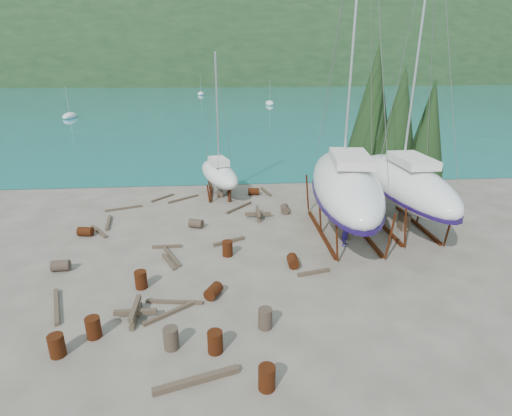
{
  "coord_description": "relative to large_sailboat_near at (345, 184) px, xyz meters",
  "views": [
    {
      "loc": [
        -1.23,
        -18.62,
        10.33
      ],
      "look_at": [
        0.51,
        3.0,
        2.24
      ],
      "focal_mm": 28.0,
      "sensor_mm": 36.0,
      "label": 1
    }
  ],
  "objects": [
    {
      "name": "ground",
      "position": [
        -6.01,
        -3.98,
        -3.27
      ],
      "size": [
        600.0,
        600.0,
        0.0
      ],
      "primitive_type": "plane",
      "color": "#554B43",
      "rests_on": "ground"
    },
    {
      "name": "bay_water",
      "position": [
        -6.01,
        311.02,
        -3.27
      ],
      "size": [
        700.0,
        700.0,
        0.0
      ],
      "primitive_type": "plane",
      "color": "#1B728A",
      "rests_on": "ground"
    },
    {
      "name": "far_hill",
      "position": [
        -6.01,
        316.02,
        -3.27
      ],
      "size": [
        800.0,
        360.0,
        110.0
      ],
      "primitive_type": "ellipsoid",
      "color": "black",
      "rests_on": "ground"
    },
    {
      "name": "far_house_left",
      "position": [
        -66.01,
        186.02,
        -0.35
      ],
      "size": [
        6.6,
        5.6,
        5.6
      ],
      "color": "beige",
      "rests_on": "ground"
    },
    {
      "name": "far_house_center",
      "position": [
        -26.01,
        186.02,
        -0.35
      ],
      "size": [
        6.6,
        5.6,
        5.6
      ],
      "color": "beige",
      "rests_on": "ground"
    },
    {
      "name": "far_house_right",
      "position": [
        23.99,
        186.02,
        -0.35
      ],
      "size": [
        6.6,
        5.6,
        5.6
      ],
      "color": "beige",
      "rests_on": "ground"
    },
    {
      "name": "cypress_near_right",
      "position": [
        6.49,
        8.02,
        2.52
      ],
      "size": [
        3.6,
        3.6,
        10.0
      ],
      "color": "black",
      "rests_on": "ground"
    },
    {
      "name": "cypress_mid_right",
      "position": [
        7.99,
        6.02,
        1.65
      ],
      "size": [
        3.06,
        3.06,
        8.5
      ],
      "color": "black",
      "rests_on": "ground"
    },
    {
      "name": "cypress_back_left",
      "position": [
        4.99,
        10.02,
        3.39
      ],
      "size": [
        4.14,
        4.14,
        11.5
      ],
      "color": "black",
      "rests_on": "ground"
    },
    {
      "name": "cypress_far_right",
      "position": [
        9.49,
        9.02,
        1.94
      ],
      "size": [
        3.24,
        3.24,
        9.0
      ],
      "color": "black",
      "rests_on": "ground"
    },
    {
      "name": "moored_boat_left",
      "position": [
        -36.01,
        56.02,
        -2.88
      ],
      "size": [
        2.0,
        5.0,
        6.05
      ],
      "color": "white",
      "rests_on": "ground"
    },
    {
      "name": "moored_boat_mid",
      "position": [
        3.99,
        76.02,
        -2.88
      ],
      "size": [
        2.0,
        5.0,
        6.05
      ],
      "color": "white",
      "rests_on": "ground"
    },
    {
      "name": "moored_boat_far",
      "position": [
        -14.01,
        106.02,
        -2.88
      ],
      "size": [
        2.0,
        5.0,
        6.05
      ],
      "color": "white",
      "rests_on": "ground"
    },
    {
      "name": "large_sailboat_near",
      "position": [
        0.0,
        0.0,
        0.0
      ],
      "size": [
        5.58,
        13.32,
        20.34
      ],
      "rotation": [
        0.0,
        0.0,
        -0.14
      ],
      "color": "white",
      "rests_on": "ground"
    },
    {
      "name": "large_sailboat_far",
      "position": [
        4.17,
        0.89,
        -0.28
      ],
      "size": [
        3.79,
        11.68,
        18.29
      ],
      "rotation": [
        0.0,
        0.0,
        0.04
      ],
      "color": "white",
      "rests_on": "ground"
    },
    {
      "name": "small_sailboat_shore",
      "position": [
        -7.72,
        8.32,
        -1.48
      ],
      "size": [
        4.11,
        7.12,
        10.87
      ],
      "rotation": [
        0.0,
        0.0,
        0.31
      ],
      "color": "white",
      "rests_on": "ground"
    },
    {
      "name": "worker",
      "position": [
        -0.28,
        -1.7,
        -2.35
      ],
      "size": [
        0.74,
        0.8,
        1.84
      ],
      "primitive_type": "imported",
      "rotation": [
        0.0,
        0.0,
        0.99
      ],
      "color": "navy",
      "rests_on": "ground"
    },
    {
      "name": "drum_0",
      "position": [
        -12.58,
        -9.08,
        -2.83
      ],
      "size": [
        0.58,
        0.58,
        0.88
      ],
      "primitive_type": "cylinder",
      "color": "#531D0E",
      "rests_on": "ground"
    },
    {
      "name": "drum_2",
      "position": [
        -16.01,
        0.91,
        -2.98
      ],
      "size": [
        0.96,
        0.71,
        0.58
      ],
      "primitive_type": "cylinder",
      "rotation": [
        1.57,
        0.0,
        1.41
      ],
      "color": "#531D0E",
      "rests_on": "ground"
    },
    {
      "name": "drum_3",
      "position": [
        -7.78,
        -10.32,
        -2.83
      ],
      "size": [
        0.58,
        0.58,
        0.88
      ],
      "primitive_type": "cylinder",
      "color": "#531D0E",
      "rests_on": "ground"
    },
    {
      "name": "drum_4",
      "position": [
        -4.96,
        8.09,
        -2.98
      ],
      "size": [
        0.94,
        0.68,
        0.58
      ],
      "primitive_type": "cylinder",
      "rotation": [
        1.57,
        0.0,
        1.46
      ],
      "color": "#531D0E",
      "rests_on": "ground"
    },
    {
      "name": "drum_5",
      "position": [
        -5.77,
        -9.04,
        -2.83
      ],
      "size": [
        0.58,
        0.58,
        0.88
      ],
      "primitive_type": "cylinder",
      "color": "#2D2823",
      "rests_on": "ground"
    },
    {
      "name": "drum_6",
      "position": [
        -3.78,
        -3.97,
        -2.98
      ],
      "size": [
        0.6,
        0.89,
        0.58
      ],
      "primitive_type": "cylinder",
      "rotation": [
        1.57,
        0.0,
        -0.02
      ],
      "color": "#531D0E",
      "rests_on": "ground"
    },
    {
      "name": "drum_7",
      "position": [
        -6.05,
        -12.25,
        -2.83
      ],
      "size": [
        0.58,
        0.58,
        0.88
      ],
      "primitive_type": "cylinder",
      "color": "#531D0E",
      "rests_on": "ground"
    },
    {
      "name": "drum_9",
      "position": [
        -9.22,
        1.67,
        -2.98
      ],
      "size": [
        1.03,
        0.85,
        0.58
      ],
      "primitive_type": "cylinder",
      "rotation": [
        1.57,
        0.0,
        1.21
      ],
      "color": "#2D2823",
      "rests_on": "ground"
    },
    {
      "name": "drum_10",
      "position": [
        -11.4,
        -5.52,
        -2.83
      ],
      "size": [
        0.58,
        0.58,
        0.88
      ],
      "primitive_type": "cylinder",
      "color": "#531D0E",
      "rests_on": "ground"
    },
    {
      "name": "drum_11",
      "position": [
        -3.05,
        3.85,
        -2.98
      ],
      "size": [
        0.65,
        0.92,
        0.58
      ],
      "primitive_type": "cylinder",
      "rotation": [
        1.57,
        0.0,
        3.06
      ],
      "color": "#2D2823",
      "rests_on": "ground"
    },
    {
      "name": "drum_12",
      "position": [
        -7.93,
        -6.57,
        -2.98
      ],
      "size": [
        0.92,
        1.05,
        0.58
      ],
      "primitive_type": "cylinder",
      "rotation": [
        1.57,
        0.0,
        2.67
      ],
      "color": "#531D0E",
      "rests_on": "ground"
    },
    {
      "name": "drum_13",
      "position": [
        -13.61,
        -10.06,
        -2.83
      ],
      "size": [
        0.58,
        0.58,
        0.88
      ],
      "primitive_type": "cylinder",
      "color": "#531D0E",
      "rests_on": "ground"
    },
    {
      "name": "drum_14",
      "position": [
        -7.23,
        -2.48,
        -2.83
      ],
      "size": [
        0.58,
        0.58,
        0.88
      ],
      "primitive_type": "cylinder",
      "color": "#531D0E",
      "rests_on": "ground"
    },
    {
      "name": "drum_15",
      "position": [
        -15.89,
        -3.5,
        -2.98
      ],
      "size": [
        0.91,
        0.63,
        0.58
      ],
      "primitive_type": "cylinder",
      "rotation": [
        1.57,
        0.0,
        1.63
      ],
      "color": "#2D2823",
      "rests_on": "ground"
    },
    {
      "name": "drum_16",
      "position": [
        -9.45,
        -9.98,
        -2.83
      ],
      "size": [
        0.58,
        0.58,
        0.88
      ],
      "primitive_type": "cylinder",
      "color": "#2D2823",
      "rests_on": "ground"
    },
    {
      "name": "timber_0",
      "position": [
        -12.23,
        7.7,
        -3.2
      ],
      "size": [
        1.57,
        1.74,
        0.14
      ],
      "primitive_type": "cube",
      "rotation": [
        0.0,
        0.0,
        2.41
      ],
      "color": "brown",
      "rests_on": "ground"
    },
    {
      "name": "timber_2",
      "position": [
        -15.12,
        2.76,
        -3.18
      ],
      "size": [
        0.6,
        2.45,
        0.19
      ],
      "primitive_type": "cube",
      "rotation": [
        0.0,
        0.0,
        0.17
      ],
      "color": "brown",
      "rests_on": "ground"
    },
    {
      "name": "timber_3",
      "position": [
        -9.68,
        -6.99,
        -3.2
      ],
      "size": [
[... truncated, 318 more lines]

